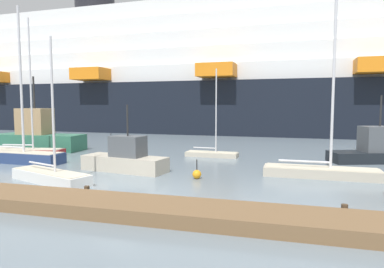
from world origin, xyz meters
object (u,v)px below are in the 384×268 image
Objects in this scene: channel_buoy_1 at (197,174)px; fishing_boat_0 at (38,136)px; channel_buoy_0 at (111,144)px; sailboat_2 at (50,175)px; sailboat_4 at (28,149)px; sailboat_1 at (18,155)px; fishing_boat_1 at (125,159)px; sailboat_3 at (212,153)px; channel_buoy_2 at (127,158)px; sailboat_5 at (321,169)px; cruise_ship at (229,77)px; fishing_boat_3 at (377,149)px.

fishing_boat_0 is at bearing 154.77° from channel_buoy_1.
fishing_boat_0 reaches higher than channel_buoy_0.
channel_buoy_0 is (-4.69, 15.36, -0.12)m from sailboat_2.
fishing_boat_0 is at bearing 107.11° from sailboat_4.
sailboat_1 is 1.91× the size of fishing_boat_1.
sailboat_3 is 7.13m from channel_buoy_2.
sailboat_2 is 5.64× the size of channel_buoy_2.
sailboat_5 is (23.21, -2.78, -0.05)m from sailboat_4.
sailboat_3 is 8.57m from fishing_boat_1.
channel_buoy_1 is at bearing -5.52° from sailboat_1.
cruise_ship is (8.22, 24.57, 8.46)m from channel_buoy_0.
sailboat_5 is at bearing -6.73° from channel_buoy_2.
channel_buoy_1 is (17.85, -8.41, -1.08)m from fishing_boat_0.
fishing_boat_1 is 0.86× the size of fishing_boat_3.
sailboat_5 reaches higher than sailboat_2.
sailboat_2 is at bearing -93.31° from cruise_ship.
fishing_boat_3 is at bearing 51.36° from sailboat_2.
channel_buoy_1 is (12.28, -12.31, -0.03)m from channel_buoy_0.
sailboat_3 is 0.05× the size of cruise_ship.
fishing_boat_0 is at bearing 167.70° from sailboat_5.
channel_buoy_0 is at bearing 164.67° from sailboat_3.
cruise_ship is at bearing 97.99° from fishing_boat_1.
channel_buoy_2 is (-1.37, 2.95, -0.47)m from fishing_boat_1.
cruise_ship reaches higher than sailboat_1.
sailboat_2 is 16.06m from channel_buoy_0.
fishing_boat_1 is (11.17, -4.15, 0.28)m from sailboat_4.
sailboat_5 is at bearing -27.31° from channel_buoy_0.
channel_buoy_0 is (3.93, 7.18, -0.24)m from sailboat_4.
fishing_boat_1 is (2.55, 4.04, 0.39)m from sailboat_2.
sailboat_2 reaches higher than channel_buoy_1.
channel_buoy_2 is (5.88, -8.38, 0.05)m from channel_buoy_0.
cruise_ship is (10.25, 34.97, 8.16)m from sailboat_1.
fishing_boat_3 is at bearing -1.48° from sailboat_4.
sailboat_1 is at bearing 172.39° from channel_buoy_1.
sailboat_4 is at bearing -109.19° from cruise_ship.
channel_buoy_0 reaches higher than channel_buoy_1.
fishing_boat_0 is at bearing 120.73° from sailboat_1.
channel_buoy_0 is at bearing 125.93° from sailboat_2.
sailboat_2 is 1.33× the size of fishing_boat_1.
sailboat_3 reaches higher than channel_buoy_1.
sailboat_4 is 10.15× the size of channel_buoy_1.
sailboat_4 is (-1.90, 3.22, -0.06)m from sailboat_1.
sailboat_3 is 12.47m from fishing_boat_3.
sailboat_3 is 1.21× the size of fishing_boat_1.
channel_buoy_2 is at bearing 148.43° from channel_buoy_1.
fishing_boat_1 is 18.45m from fishing_boat_3.
channel_buoy_2 is (-13.41, 1.58, -0.14)m from sailboat_5.
sailboat_3 is 29.79m from cruise_ship.
fishing_boat_0 is 5.94× the size of channel_buoy_0.
channel_buoy_0 is (-11.37, 3.83, -0.03)m from sailboat_3.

